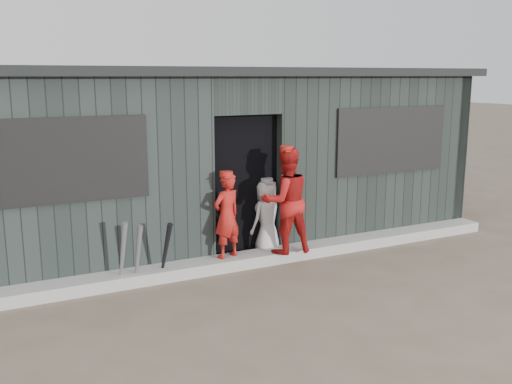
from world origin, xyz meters
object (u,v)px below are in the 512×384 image
player_red_left (227,216)px  dugout (207,155)px  bat_left (123,254)px  player_grey_back (267,218)px  bat_right (165,251)px  player_red_right (286,201)px  bat_mid (138,255)px

player_red_left → dugout: bearing=-121.2°
bat_left → player_grey_back: 2.18m
player_grey_back → player_red_left: bearing=-2.0°
bat_right → dugout: 2.38m
bat_left → player_red_left: (1.41, 0.12, 0.29)m
player_red_left → player_red_right: 0.83m
bat_right → player_red_right: (1.68, -0.02, 0.47)m
bat_left → player_red_right: 2.26m
bat_left → bat_mid: size_ratio=1.08×
bat_right → dugout: (1.29, 1.79, 0.90)m
bat_mid → dugout: size_ratio=0.09×
bat_mid → dugout: (1.64, 1.79, 0.90)m
player_grey_back → dugout: dugout is taller
bat_mid → player_red_right: (2.03, -0.03, 0.47)m
player_red_right → dugout: (-0.39, 1.81, 0.42)m
dugout → player_red_left: bearing=-103.8°
bat_right → player_red_right: 1.75m
bat_left → player_red_right: bearing=-0.9°
bat_left → bat_mid: bat_left is taller
bat_mid → bat_right: bearing=-0.9°
bat_left → bat_right: 0.53m
player_red_right → player_grey_back: 0.53m
bat_right → player_red_left: size_ratio=0.72×
bat_right → player_red_left: player_red_left is taller
bat_left → dugout: size_ratio=0.10×
player_red_right → player_red_left: bearing=-5.8°
player_red_left → player_grey_back: bearing=-177.9°
bat_right → bat_left: bearing=178.9°
bat_mid → bat_right: bat_right is taller
bat_left → bat_mid: (0.18, -0.00, -0.03)m
player_red_right → dugout: bearing=-72.9°
player_red_left → dugout: (0.41, 1.66, 0.57)m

